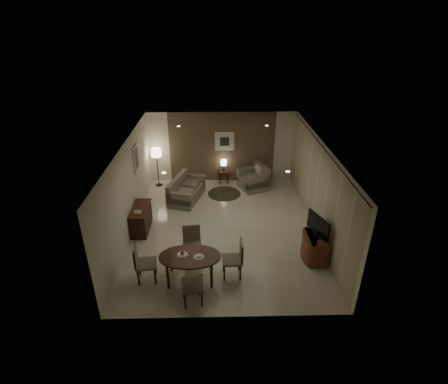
{
  "coord_description": "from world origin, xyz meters",
  "views": [
    {
      "loc": [
        -0.22,
        -8.99,
        5.9
      ],
      "look_at": [
        0.0,
        0.2,
        1.15
      ],
      "focal_mm": 28.0,
      "sensor_mm": 36.0,
      "label": 1
    }
  ],
  "objects_px": {
    "chair_right": "(232,259)",
    "chair_far": "(193,246)",
    "sofa": "(186,189)",
    "floor_lamp": "(158,168)",
    "armchair": "(253,177)",
    "side_table": "(224,177)",
    "dining_table": "(190,268)",
    "chair_near": "(192,286)",
    "tv_cabinet": "(316,247)",
    "chair_left": "(146,263)",
    "console_desk": "(141,219)"
  },
  "relations": [
    {
      "from": "console_desk",
      "to": "chair_near",
      "type": "bearing_deg",
      "value": -60.82
    },
    {
      "from": "chair_right",
      "to": "chair_far",
      "type": "bearing_deg",
      "value": -121.64
    },
    {
      "from": "chair_near",
      "to": "chair_far",
      "type": "xyz_separation_m",
      "value": [
        -0.07,
        1.48,
        0.03
      ]
    },
    {
      "from": "dining_table",
      "to": "sofa",
      "type": "distance_m",
      "value": 4.22
    },
    {
      "from": "chair_near",
      "to": "dining_table",
      "type": "bearing_deg",
      "value": -95.48
    },
    {
      "from": "dining_table",
      "to": "armchair",
      "type": "height_order",
      "value": "armchair"
    },
    {
      "from": "sofa",
      "to": "chair_left",
      "type": "bearing_deg",
      "value": -172.7
    },
    {
      "from": "side_table",
      "to": "chair_left",
      "type": "bearing_deg",
      "value": -110.05
    },
    {
      "from": "chair_near",
      "to": "armchair",
      "type": "height_order",
      "value": "chair_near"
    },
    {
      "from": "side_table",
      "to": "floor_lamp",
      "type": "relative_size",
      "value": 0.33
    },
    {
      "from": "chair_right",
      "to": "side_table",
      "type": "xyz_separation_m",
      "value": [
        -0.08,
        5.39,
        -0.25
      ]
    },
    {
      "from": "tv_cabinet",
      "to": "side_table",
      "type": "height_order",
      "value": "tv_cabinet"
    },
    {
      "from": "chair_right",
      "to": "armchair",
      "type": "distance_m",
      "value": 4.98
    },
    {
      "from": "chair_right",
      "to": "side_table",
      "type": "distance_m",
      "value": 5.4
    },
    {
      "from": "console_desk",
      "to": "side_table",
      "type": "relative_size",
      "value": 2.49
    },
    {
      "from": "tv_cabinet",
      "to": "chair_left",
      "type": "xyz_separation_m",
      "value": [
        -4.35,
        -0.74,
        0.14
      ]
    },
    {
      "from": "dining_table",
      "to": "floor_lamp",
      "type": "bearing_deg",
      "value": 106.16
    },
    {
      "from": "chair_far",
      "to": "chair_right",
      "type": "height_order",
      "value": "same"
    },
    {
      "from": "chair_far",
      "to": "floor_lamp",
      "type": "height_order",
      "value": "floor_lamp"
    },
    {
      "from": "chair_right",
      "to": "floor_lamp",
      "type": "xyz_separation_m",
      "value": [
        -2.55,
        5.19,
        0.25
      ]
    },
    {
      "from": "tv_cabinet",
      "to": "side_table",
      "type": "bearing_deg",
      "value": 116.23
    },
    {
      "from": "sofa",
      "to": "dining_table",
      "type": "bearing_deg",
      "value": -158.19
    },
    {
      "from": "chair_far",
      "to": "side_table",
      "type": "bearing_deg",
      "value": 70.59
    },
    {
      "from": "console_desk",
      "to": "dining_table",
      "type": "xyz_separation_m",
      "value": [
        1.61,
        -2.25,
        -0.03
      ]
    },
    {
      "from": "chair_near",
      "to": "side_table",
      "type": "relative_size",
      "value": 1.93
    },
    {
      "from": "chair_left",
      "to": "armchair",
      "type": "bearing_deg",
      "value": -38.9
    },
    {
      "from": "chair_left",
      "to": "armchair",
      "type": "distance_m",
      "value": 5.87
    },
    {
      "from": "dining_table",
      "to": "chair_far",
      "type": "height_order",
      "value": "chair_far"
    },
    {
      "from": "chair_near",
      "to": "side_table",
      "type": "xyz_separation_m",
      "value": [
        0.85,
        6.29,
        -0.23
      ]
    },
    {
      "from": "dining_table",
      "to": "chair_near",
      "type": "relative_size",
      "value": 1.6
    },
    {
      "from": "dining_table",
      "to": "chair_near",
      "type": "distance_m",
      "value": 0.8
    },
    {
      "from": "side_table",
      "to": "console_desk",
      "type": "bearing_deg",
      "value": -128.11
    },
    {
      "from": "console_desk",
      "to": "sofa",
      "type": "bearing_deg",
      "value": 57.96
    },
    {
      "from": "chair_right",
      "to": "sofa",
      "type": "bearing_deg",
      "value": -162.3
    },
    {
      "from": "sofa",
      "to": "chair_far",
      "type": "bearing_deg",
      "value": -156.83
    },
    {
      "from": "console_desk",
      "to": "chair_right",
      "type": "relative_size",
      "value": 1.22
    },
    {
      "from": "console_desk",
      "to": "chair_right",
      "type": "bearing_deg",
      "value": -39.17
    },
    {
      "from": "side_table",
      "to": "chair_right",
      "type": "bearing_deg",
      "value": -89.15
    },
    {
      "from": "tv_cabinet",
      "to": "chair_near",
      "type": "xyz_separation_m",
      "value": [
        -3.19,
        -1.54,
        0.12
      ]
    },
    {
      "from": "console_desk",
      "to": "tv_cabinet",
      "type": "xyz_separation_m",
      "value": [
        4.89,
        -1.5,
        -0.03
      ]
    },
    {
      "from": "dining_table",
      "to": "chair_left",
      "type": "distance_m",
      "value": 1.08
    },
    {
      "from": "chair_left",
      "to": "chair_right",
      "type": "bearing_deg",
      "value": -94.23
    },
    {
      "from": "chair_left",
      "to": "armchair",
      "type": "height_order",
      "value": "chair_left"
    },
    {
      "from": "chair_near",
      "to": "chair_right",
      "type": "distance_m",
      "value": 1.29
    },
    {
      "from": "chair_right",
      "to": "sofa",
      "type": "xyz_separation_m",
      "value": [
        -1.41,
        4.08,
        -0.1
      ]
    },
    {
      "from": "floor_lamp",
      "to": "tv_cabinet",
      "type": "bearing_deg",
      "value": -43.38
    },
    {
      "from": "console_desk",
      "to": "dining_table",
      "type": "bearing_deg",
      "value": -54.43
    },
    {
      "from": "armchair",
      "to": "floor_lamp",
      "type": "height_order",
      "value": "floor_lamp"
    },
    {
      "from": "tv_cabinet",
      "to": "chair_right",
      "type": "distance_m",
      "value": 2.35
    },
    {
      "from": "chair_far",
      "to": "armchair",
      "type": "relative_size",
      "value": 1.01
    }
  ]
}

